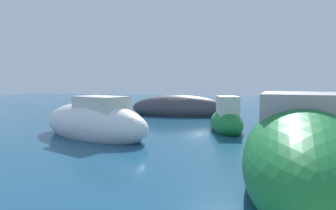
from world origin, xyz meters
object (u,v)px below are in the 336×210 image
moored_boat_1 (178,108)px  moored_boat_3 (94,123)px  moored_boat_5 (226,121)px  moored_boat_7 (305,114)px  moored_boat_0 (302,152)px

moored_boat_1 → moored_boat_3: moored_boat_3 is taller
moored_boat_1 → moored_boat_3: 7.87m
moored_boat_5 → moored_boat_3: bearing=105.1°
moored_boat_5 → moored_boat_7: 5.13m
moored_boat_1 → moored_boat_7: 7.38m
moored_boat_0 → moored_boat_3: moored_boat_0 is taller
moored_boat_0 → moored_boat_3: size_ratio=1.13×
moored_boat_1 → moored_boat_5: 5.98m
moored_boat_0 → moored_boat_5: size_ratio=1.87×
moored_boat_5 → moored_boat_0: bearing=-176.1°
moored_boat_3 → moored_boat_0: bearing=174.0°
moored_boat_7 → moored_boat_0: bearing=-155.3°
moored_boat_0 → moored_boat_5: bearing=-154.6°
moored_boat_1 → moored_boat_7: size_ratio=1.59×
moored_boat_1 → moored_boat_0: bearing=110.2°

